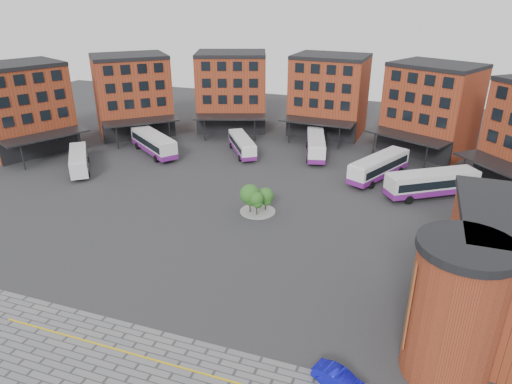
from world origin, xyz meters
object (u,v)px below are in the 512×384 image
(blue_car, at_px, (340,380))
(bus_d, at_px, (316,145))
(bus_a, at_px, (79,159))
(bus_f, at_px, (432,183))
(bus_b, at_px, (153,143))
(tree_island, at_px, (256,198))
(bus_c, at_px, (242,145))
(bus_e, at_px, (379,167))

(blue_car, bearing_deg, bus_d, 35.80)
(bus_a, height_order, blue_car, bus_a)
(bus_f, bearing_deg, blue_car, -42.86)
(bus_a, relative_size, bus_d, 0.80)
(bus_b, xyz_separation_m, blue_car, (37.88, -38.94, -1.27))
(bus_d, bearing_deg, tree_island, -109.31)
(bus_b, bearing_deg, bus_f, -58.20)
(bus_b, height_order, bus_d, bus_b)
(tree_island, distance_m, bus_c, 22.37)
(bus_e, height_order, blue_car, bus_e)
(bus_a, relative_size, blue_car, 2.48)
(tree_island, bearing_deg, bus_a, 170.92)
(blue_car, bearing_deg, bus_f, 12.01)
(bus_e, bearing_deg, bus_c, -163.63)
(bus_a, xyz_separation_m, bus_b, (6.60, 10.55, 0.14))
(bus_c, height_order, blue_car, bus_c)
(bus_a, height_order, bus_f, bus_f)
(bus_d, bearing_deg, bus_e, -46.76)
(bus_d, distance_m, bus_e, 12.89)
(bus_e, bearing_deg, blue_car, -62.32)
(tree_island, bearing_deg, bus_c, 115.33)
(bus_c, distance_m, blue_car, 49.91)
(bus_e, distance_m, blue_car, 40.08)
(bus_f, bearing_deg, bus_c, -138.43)
(bus_a, distance_m, blue_car, 52.78)
(tree_island, xyz_separation_m, bus_a, (-30.12, 4.81, -0.29))
(tree_island, relative_size, bus_c, 0.44)
(tree_island, bearing_deg, bus_b, 146.84)
(bus_d, relative_size, blue_car, 3.11)
(tree_island, relative_size, bus_b, 0.37)
(bus_e, xyz_separation_m, blue_car, (1.32, -40.04, -1.21))
(bus_b, distance_m, bus_f, 43.87)
(bus_b, bearing_deg, tree_island, -87.34)
(bus_f, bearing_deg, tree_island, -92.28)
(bus_c, height_order, bus_e, bus_e)
(blue_car, bearing_deg, bus_b, 65.53)
(bus_d, bearing_deg, bus_c, -178.56)
(bus_c, bearing_deg, blue_car, -95.35)
(bus_b, xyz_separation_m, bus_f, (43.77, -3.08, -0.00))
(bus_c, distance_m, bus_e, 22.92)
(bus_a, bearing_deg, bus_b, 19.07)
(bus_f, height_order, blue_car, bus_f)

